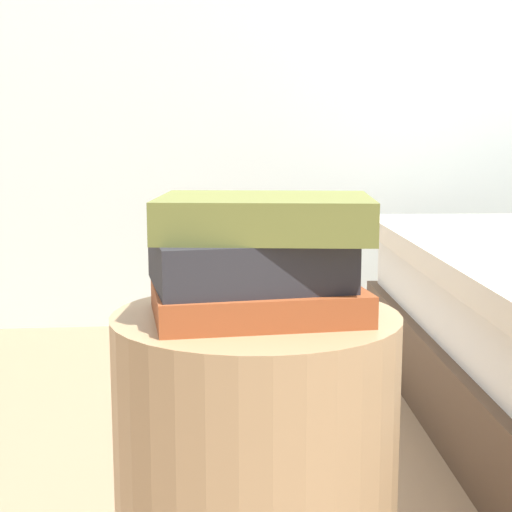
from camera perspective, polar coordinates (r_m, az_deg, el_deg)
side_table at (r=1.08m, az=0.00°, el=-17.66°), size 0.38×0.38×0.51m
book_rust at (r=0.97m, az=-0.20°, el=-3.38°), size 0.27×0.21×0.04m
book_charcoal at (r=0.97m, az=-0.63°, el=-0.37°), size 0.26×0.22×0.06m
book_olive at (r=0.97m, az=0.67°, el=2.97°), size 0.29×0.23×0.05m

